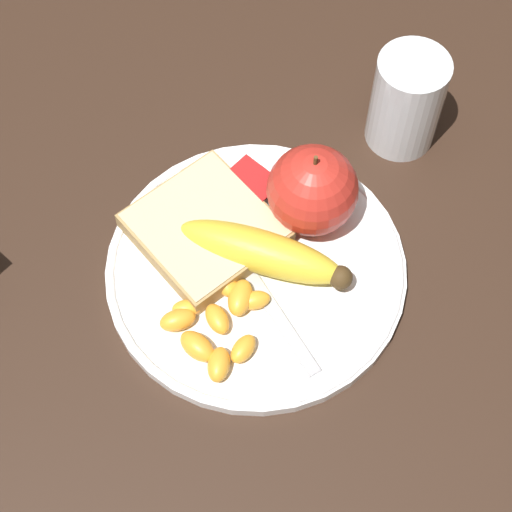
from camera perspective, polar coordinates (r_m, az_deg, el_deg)
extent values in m
plane|color=#332116|center=(0.78, 0.00, -1.13)|extent=(3.00, 3.00, 0.00)
cylinder|color=white|center=(0.77, 0.00, -0.93)|extent=(0.27, 0.27, 0.01)
torus|color=white|center=(0.77, 0.00, -0.72)|extent=(0.27, 0.27, 0.01)
cylinder|color=silver|center=(0.83, 10.22, 9.98)|extent=(0.07, 0.07, 0.10)
cylinder|color=yellow|center=(0.84, 10.13, 9.62)|extent=(0.06, 0.06, 0.08)
sphere|color=red|center=(0.76, 3.54, 4.59)|extent=(0.08, 0.08, 0.08)
cylinder|color=brown|center=(0.73, 3.74, 6.55)|extent=(0.00, 0.00, 0.01)
ellipsoid|color=yellow|center=(0.75, 0.55, 0.12)|extent=(0.16, 0.10, 0.04)
sphere|color=#473319|center=(0.75, 5.66, -1.44)|extent=(0.02, 0.02, 0.02)
cube|color=#AB8751|center=(0.78, -3.41, 1.79)|extent=(0.13, 0.13, 0.02)
cube|color=beige|center=(0.78, -3.41, 1.79)|extent=(0.13, 0.12, 0.02)
cube|color=#B2B2B7|center=(0.75, 1.45, -4.08)|extent=(0.12, 0.05, 0.00)
cube|color=#B2B2B7|center=(0.78, -1.87, 0.96)|extent=(0.06, 0.04, 0.00)
cube|color=white|center=(0.80, -0.35, 4.60)|extent=(0.04, 0.04, 0.02)
cube|color=#B21E1E|center=(0.79, -0.35, 5.03)|extent=(0.05, 0.04, 0.00)
ellipsoid|color=#F9A32D|center=(0.74, -5.24, -4.27)|extent=(0.03, 0.04, 0.02)
ellipsoid|color=#F9A32D|center=(0.75, -4.64, -3.49)|extent=(0.03, 0.03, 0.01)
ellipsoid|color=#F9A32D|center=(0.74, -2.60, -4.21)|extent=(0.03, 0.03, 0.02)
ellipsoid|color=#F9A32D|center=(0.75, -3.55, -2.35)|extent=(0.03, 0.03, 0.02)
ellipsoid|color=#F9A32D|center=(0.74, -1.05, -2.79)|extent=(0.04, 0.04, 0.02)
ellipsoid|color=#F9A32D|center=(0.75, -2.04, -1.66)|extent=(0.04, 0.03, 0.02)
ellipsoid|color=#F9A32D|center=(0.73, -3.94, -6.02)|extent=(0.03, 0.02, 0.02)
ellipsoid|color=#F9A32D|center=(0.75, -0.10, -2.96)|extent=(0.03, 0.03, 0.02)
ellipsoid|color=#F9A32D|center=(0.73, -0.85, -6.21)|extent=(0.02, 0.03, 0.02)
ellipsoid|color=#F9A32D|center=(0.72, -2.49, -7.24)|extent=(0.03, 0.04, 0.02)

